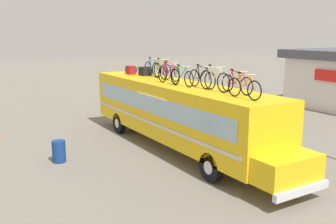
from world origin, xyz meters
TOP-DOWN VIEW (x-y plane):
  - ground_plane at (0.00, 0.00)m, footprint 120.00×120.00m
  - bus at (0.18, 0.00)m, footprint 13.09×2.44m
  - luggage_bag_1 at (-4.96, 0.29)m, footprint 0.46×0.54m
  - luggage_bag_2 at (-4.20, -0.08)m, footprint 0.45×0.37m
  - luggage_bag_3 at (-3.32, 0.31)m, footprint 0.57×0.52m
  - rooftop_bicycle_1 at (-2.69, 0.38)m, footprint 1.72×0.44m
  - rooftop_bicycle_2 at (-1.75, 0.34)m, footprint 1.77×0.44m
  - rooftop_bicycle_3 at (-0.82, 0.23)m, footprint 1.71×0.44m
  - rooftop_bicycle_4 at (0.09, -0.38)m, footprint 1.74×0.44m
  - rooftop_bicycle_5 at (0.96, -0.27)m, footprint 1.67×0.44m
  - rooftop_bicycle_6 at (1.89, 0.07)m, footprint 1.74×0.44m
  - rooftop_bicycle_7 at (2.78, -0.01)m, footprint 1.79×0.44m
  - rooftop_bicycle_8 at (3.71, 0.27)m, footprint 1.66×0.44m
  - rooftop_bicycle_9 at (4.64, -0.23)m, footprint 1.61×0.44m
  - trash_bin at (-0.72, -5.00)m, footprint 0.53×0.53m

SIDE VIEW (x-z plane):
  - ground_plane at x=0.00m, z-range 0.00..0.00m
  - trash_bin at x=-0.72m, z-range 0.00..0.87m
  - bus at x=0.18m, z-range 0.25..3.19m
  - luggage_bag_1 at x=-4.96m, z-range 2.94..3.23m
  - luggage_bag_3 at x=-3.32m, z-range 2.94..3.37m
  - luggage_bag_2 at x=-4.20m, z-range 2.94..3.38m
  - rooftop_bicycle_8 at x=3.71m, z-range 2.87..3.73m
  - rooftop_bicycle_9 at x=4.64m, z-range 2.87..3.73m
  - rooftop_bicycle_5 at x=0.96m, z-range 2.87..3.74m
  - rooftop_bicycle_3 at x=-0.82m, z-range 2.86..3.77m
  - rooftop_bicycle_4 at x=0.09m, z-range 2.86..3.77m
  - rooftop_bicycle_6 at x=1.89m, z-range 2.86..3.78m
  - rooftop_bicycle_1 at x=-2.69m, z-range 2.86..3.81m
  - rooftop_bicycle_2 at x=-1.75m, z-range 2.85..3.82m
  - rooftop_bicycle_7 at x=2.78m, z-range 2.85..3.83m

